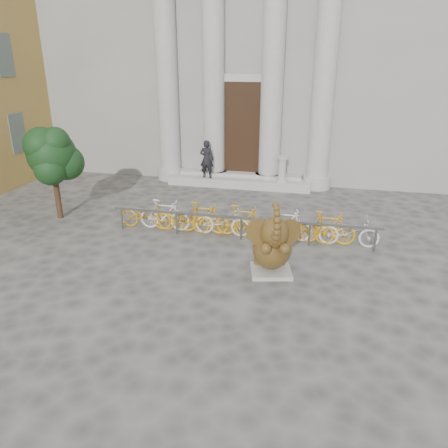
% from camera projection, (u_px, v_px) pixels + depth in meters
% --- Properties ---
extents(ground, '(80.00, 80.00, 0.00)m').
position_uv_depth(ground, '(162.00, 296.00, 10.12)').
color(ground, '#474442').
rests_on(ground, ground).
extents(classical_building, '(22.00, 10.70, 12.00)m').
position_uv_depth(classical_building, '(262.00, 38.00, 21.50)').
color(classical_building, gray).
rests_on(classical_building, ground).
extents(entrance_steps, '(6.00, 1.20, 0.36)m').
position_uv_depth(entrance_steps, '(239.00, 181.00, 18.59)').
color(entrance_steps, '#A8A59E').
rests_on(entrance_steps, ground).
extents(elephant_statue, '(1.32, 1.58, 2.02)m').
position_uv_depth(elephant_statue, '(272.00, 247.00, 10.90)').
color(elephant_statue, '#A8A59E').
rests_on(elephant_statue, ground).
extents(bike_rack, '(8.11, 0.53, 1.00)m').
position_uv_depth(bike_rack, '(243.00, 221.00, 13.26)').
color(bike_rack, slate).
rests_on(bike_rack, ground).
extents(tree, '(1.79, 1.63, 3.11)m').
position_uv_depth(tree, '(52.00, 155.00, 14.17)').
color(tree, '#332114').
rests_on(tree, ground).
extents(pedestrian, '(0.60, 0.42, 1.58)m').
position_uv_depth(pedestrian, '(207.00, 159.00, 18.19)').
color(pedestrian, black).
rests_on(pedestrian, entrance_steps).
extents(balustrade_post, '(0.43, 0.43, 1.06)m').
position_uv_depth(balustrade_post, '(282.00, 170.00, 17.69)').
color(balustrade_post, '#A8A59E').
rests_on(balustrade_post, entrance_steps).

